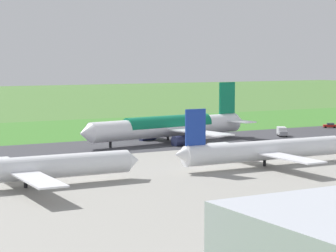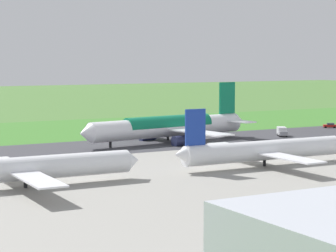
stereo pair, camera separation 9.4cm
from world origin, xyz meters
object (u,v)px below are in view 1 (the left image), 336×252
Objects in this scene: airliner_parked_mid at (264,150)px; service_truck_baggage at (282,131)px; airliner_parked_far at (24,168)px; no_stopping_sign at (135,123)px; airliner_main at (169,126)px; traffic_cone_orange at (122,127)px; service_car_followme at (330,125)px.

airliner_parked_mid is 7.00× the size of service_truck_baggage.
airliner_parked_far is 17.34× the size of no_stopping_sign.
airliner_parked_far is at bearing 39.46° from airliner_main.
airliner_parked_mid is (2.87, 45.36, -0.91)m from airliner_main.
airliner_parked_mid is 86.96m from traffic_cone_orange.
airliner_parked_mid is 87.07m from no_stopping_sign.
service_car_followme is at bearing -141.54° from airliner_parked_mid.
no_stopping_sign is at bearing -30.40° from service_car_followme.
airliner_parked_far is at bearing 53.05° from no_stopping_sign.
traffic_cone_orange is (-8.61, -86.47, -3.17)m from airliner_parked_mid.
service_truck_baggage reaches higher than no_stopping_sign.
airliner_parked_mid is 17.11× the size of no_stopping_sign.
airliner_parked_mid reaches higher than traffic_cone_orange.
service_car_followme is 63.65m from no_stopping_sign.
no_stopping_sign is 4.59× the size of traffic_cone_orange.
airliner_main reaches higher than airliner_parked_far.
airliner_parked_mid reaches higher than service_truck_baggage.
service_car_followme is 1.78× the size of no_stopping_sign.
service_truck_baggage is 1.37× the size of service_car_followme.
no_stopping_sign is (-64.11, -85.23, -1.99)m from airliner_parked_far.
service_truck_baggage is at bearing -155.23° from airliner_parked_far.
traffic_cone_orange is at bearing -124.93° from airliner_parked_far.
traffic_cone_orange is (4.32, -0.39, -1.23)m from no_stopping_sign.
traffic_cone_orange is (-59.79, -85.61, -3.22)m from airliner_parked_far.
airliner_parked_far is 79.51× the size of traffic_cone_orange.
airliner_parked_far reaches higher than service_car_followme.
traffic_cone_orange is (59.21, -32.60, -0.57)m from service_car_followme.
no_stopping_sign is at bearing -98.54° from airliner_parked_mid.
airliner_main is 12.03× the size of service_car_followme.
no_stopping_sign reaches higher than traffic_cone_orange.
airliner_main is 1.25× the size of airliner_parked_mid.
airliner_main reaches higher than service_truck_baggage.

